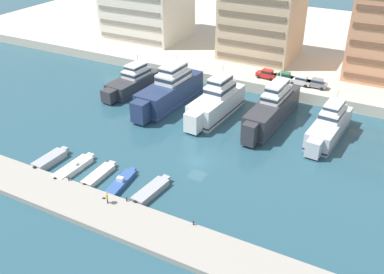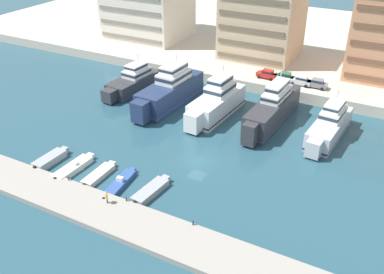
{
  "view_description": "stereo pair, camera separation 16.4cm",
  "coord_description": "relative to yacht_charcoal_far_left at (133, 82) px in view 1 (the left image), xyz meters",
  "views": [
    {
      "loc": [
        24.36,
        -47.73,
        34.89
      ],
      "look_at": [
        -2.06,
        2.29,
        2.5
      ],
      "focal_mm": 40.0,
      "sensor_mm": 36.0,
      "label": 1
    },
    {
      "loc": [
        24.5,
        -47.65,
        34.89
      ],
      "look_at": [
        -2.06,
        2.29,
        2.5
      ],
      "focal_mm": 40.0,
      "sensor_mm": 36.0,
      "label": 2
    }
  ],
  "objects": [
    {
      "name": "car_green_left",
      "position": [
        26.72,
        14.07,
        1.2
      ],
      "size": [
        4.18,
        2.09,
        1.8
      ],
      "color": "#2D6642",
      "rests_on": "quay_promenade"
    },
    {
      "name": "motorboat_grey_center",
      "position": [
        21.65,
        -27.17,
        -1.46
      ],
      "size": [
        2.51,
        7.13,
        0.9
      ],
      "color": "#9EA3A8",
      "rests_on": "ground"
    },
    {
      "name": "pedestrian_near_edge",
      "position": [
        18.36,
        -32.25,
        -0.14
      ],
      "size": [
        0.47,
        0.56,
        1.73
      ],
      "color": "#282D3D",
      "rests_on": "pier_dock"
    },
    {
      "name": "yacht_charcoal_center_left",
      "position": [
        29.14,
        -0.19,
        0.71
      ],
      "size": [
        4.77,
        20.19,
        8.72
      ],
      "color": "#333338",
      "rests_on": "ground"
    },
    {
      "name": "motorboat_grey_far_left",
      "position": [
        4.32,
        -27.77,
        -1.37
      ],
      "size": [
        2.13,
        6.47,
        1.07
      ],
      "color": "#9EA3A8",
      "rests_on": "ground"
    },
    {
      "name": "apartment_block_left",
      "position": [
        17.11,
        26.45,
        8.22
      ],
      "size": [
        16.35,
        14.91,
        17.86
      ],
      "color": "#C6AD89",
      "rests_on": "quay_promenade"
    },
    {
      "name": "quay_promenade",
      "position": [
        23.46,
        45.22,
        -0.84
      ],
      "size": [
        180.0,
        70.0,
        2.13
      ],
      "primitive_type": "cube",
      "color": "beige",
      "rests_on": "ground"
    },
    {
      "name": "bollard_west",
      "position": [
        10.67,
        -30.82,
        -0.84
      ],
      "size": [
        0.2,
        0.2,
        0.61
      ],
      "color": "#2D2D33",
      "rests_on": "pier_dock"
    },
    {
      "name": "car_red_far_left",
      "position": [
        23.24,
        13.75,
        1.2
      ],
      "size": [
        4.22,
        2.18,
        1.8
      ],
      "color": "red",
      "rests_on": "quay_promenade"
    },
    {
      "name": "yacht_white_mid_left",
      "position": [
        19.41,
        -2.17,
        0.66
      ],
      "size": [
        5.55,
        17.03,
        8.76
      ],
      "color": "white",
      "rests_on": "ground"
    },
    {
      "name": "yacht_silver_center",
      "position": [
        38.99,
        -0.72,
        0.18
      ],
      "size": [
        5.03,
        16.42,
        7.55
      ],
      "color": "silver",
      "rests_on": "ground"
    },
    {
      "name": "yacht_charcoal_far_left",
      "position": [
        0.0,
        0.0,
        0.0
      ],
      "size": [
        5.61,
        15.6,
        7.1
      ],
      "color": "#333338",
      "rests_on": "ground"
    },
    {
      "name": "motorboat_white_left",
      "position": [
        8.77,
        -27.75,
        -1.47
      ],
      "size": [
        2.17,
        7.69,
        1.23
      ],
      "color": "white",
      "rests_on": "ground"
    },
    {
      "name": "car_silver_mid_left",
      "position": [
        30.25,
        13.59,
        1.2
      ],
      "size": [
        4.17,
        2.06,
        1.8
      ],
      "color": "#B7BCC1",
      "rests_on": "quay_promenade"
    },
    {
      "name": "car_grey_center_left",
      "position": [
        33.3,
        13.62,
        1.2
      ],
      "size": [
        4.13,
        1.97,
        1.8
      ],
      "color": "slate",
      "rests_on": "quay_promenade"
    },
    {
      "name": "bollard_east_mid",
      "position": [
        29.89,
        -30.82,
        -0.84
      ],
      "size": [
        0.2,
        0.2,
        0.61
      ],
      "color": "#2D2D33",
      "rests_on": "pier_dock"
    },
    {
      "name": "ground_plane",
      "position": [
        23.46,
        -17.4,
        -1.91
      ],
      "size": [
        400.0,
        400.0,
        0.0
      ],
      "primitive_type": "plane",
      "color": "#285160"
    },
    {
      "name": "motorboat_cream_mid_left",
      "position": [
        13.08,
        -27.41,
        -1.52
      ],
      "size": [
        1.86,
        6.64,
        0.84
      ],
      "color": "beige",
      "rests_on": "ground"
    },
    {
      "name": "pier_dock",
      "position": [
        23.46,
        -33.64,
        -1.54
      ],
      "size": [
        120.0,
        6.13,
        0.74
      ],
      "primitive_type": "cube",
      "color": "#9E998E",
      "rests_on": "ground"
    },
    {
      "name": "bollard_west_mid",
      "position": [
        20.28,
        -30.82,
        -0.84
      ],
      "size": [
        0.2,
        0.2,
        0.61
      ],
      "color": "#2D2D33",
      "rests_on": "pier_dock"
    },
    {
      "name": "yacht_navy_left",
      "position": [
        9.79,
        -2.15,
        0.89
      ],
      "size": [
        5.84,
        19.66,
        9.25
      ],
      "color": "navy",
      "rests_on": "ground"
    },
    {
      "name": "motorboat_blue_center_left",
      "position": [
        16.95,
        -27.93,
        -1.53
      ],
      "size": [
        2.38,
        8.04,
        1.29
      ],
      "color": "#33569E",
      "rests_on": "ground"
    }
  ]
}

